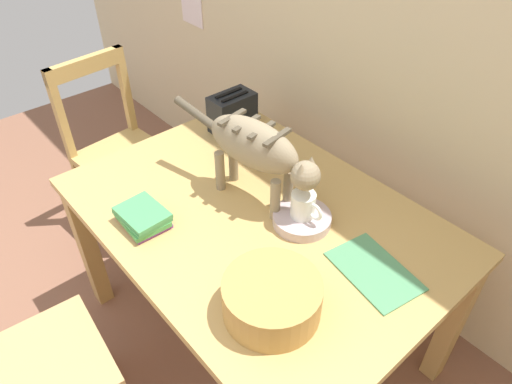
% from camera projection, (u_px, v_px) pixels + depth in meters
% --- Properties ---
extents(wall_rear, '(5.35, 0.11, 2.50)m').
position_uv_depth(wall_rear, '(391.00, 19.00, 1.77)').
color(wall_rear, beige).
rests_on(wall_rear, ground_plane).
extents(dining_table, '(1.38, 0.98, 0.74)m').
position_uv_depth(dining_table, '(256.00, 230.00, 1.74)').
color(dining_table, tan).
rests_on(dining_table, ground_plane).
extents(cat, '(0.65, 0.20, 0.33)m').
position_uv_depth(cat, '(257.00, 149.00, 1.60)').
color(cat, gray).
rests_on(cat, dining_table).
extents(saucer_bowl, '(0.21, 0.21, 0.04)m').
position_uv_depth(saucer_bowl, '(302.00, 219.00, 1.63)').
color(saucer_bowl, '#BFABB2').
rests_on(saucer_bowl, dining_table).
extents(coffee_mug, '(0.13, 0.09, 0.09)m').
position_uv_depth(coffee_mug, '(304.00, 205.00, 1.59)').
color(coffee_mug, white).
rests_on(coffee_mug, saucer_bowl).
extents(magazine, '(0.31, 0.23, 0.01)m').
position_uv_depth(magazine, '(374.00, 271.00, 1.47)').
color(magazine, '#4D9263').
rests_on(magazine, dining_table).
extents(book_stack, '(0.19, 0.15, 0.06)m').
position_uv_depth(book_stack, '(143.00, 217.00, 1.62)').
color(book_stack, purple).
rests_on(book_stack, dining_table).
extents(wicker_basket, '(0.29, 0.29, 0.12)m').
position_uv_depth(wicker_basket, '(272.00, 298.00, 1.32)').
color(wicker_basket, tan).
rests_on(wicker_basket, dining_table).
extents(toaster, '(0.12, 0.20, 0.18)m').
position_uv_depth(toaster, '(232.00, 112.00, 2.07)').
color(toaster, black).
rests_on(toaster, dining_table).
extents(wooden_chair_near, '(0.46, 0.46, 0.94)m').
position_uv_depth(wooden_chair_near, '(119.00, 152.00, 2.47)').
color(wooden_chair_near, tan).
rests_on(wooden_chair_near, ground_plane).
extents(wooden_chair_far, '(0.46, 0.46, 0.94)m').
position_uv_depth(wooden_chair_far, '(25.00, 374.00, 1.50)').
color(wooden_chair_far, tan).
rests_on(wooden_chair_far, ground_plane).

